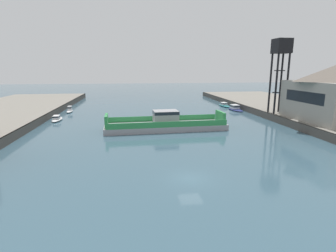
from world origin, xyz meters
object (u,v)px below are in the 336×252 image
moored_boat_near_left (224,105)px  moored_boat_near_right (57,119)px  chain_ferry (166,124)px  moored_boat_mid_left (235,108)px  crane_tower (281,54)px  moored_boat_mid_right (70,110)px

moored_boat_near_left → moored_boat_near_right: moored_boat_near_right is taller
chain_ferry → moored_boat_near_right: (-24.00, 12.48, -0.65)m
moored_boat_mid_left → moored_boat_near_right: bearing=-168.4°
moored_boat_near_left → crane_tower: bearing=-79.1°
chain_ferry → moored_boat_near_left: bearing=52.8°
moored_boat_near_left → moored_boat_mid_right: size_ratio=1.52×
moored_boat_mid_right → crane_tower: size_ratio=0.29×
chain_ferry → moored_boat_near_left: size_ratio=3.26×
chain_ferry → moored_boat_mid_left: bearing=43.5°
moored_boat_mid_left → crane_tower: crane_tower is taller
chain_ferry → moored_boat_mid_right: (-23.82, 24.95, -0.50)m
moored_boat_near_right → moored_boat_mid_left: size_ratio=0.79×
moored_boat_mid_left → moored_boat_mid_right: moored_boat_mid_right is taller
chain_ferry → moored_boat_near_left: (22.96, 30.29, -0.66)m
moored_boat_near_left → moored_boat_mid_left: bearing=-86.8°
chain_ferry → moored_boat_mid_right: bearing=133.7°
moored_boat_mid_right → crane_tower: 56.18m
moored_boat_mid_left → moored_boat_mid_right: size_ratio=1.60×
moored_boat_mid_left → crane_tower: 21.31m
moored_boat_near_right → moored_boat_mid_right: 12.47m
moored_boat_mid_left → crane_tower: (4.04, -15.15, 14.44)m
chain_ferry → moored_boat_near_right: chain_ferry is taller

